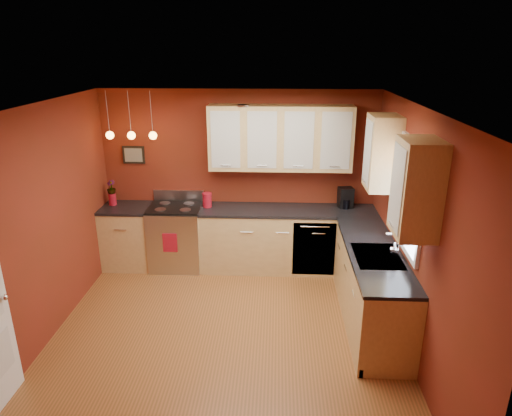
{
  "coord_description": "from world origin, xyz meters",
  "views": [
    {
      "loc": [
        0.56,
        -4.4,
        3.17
      ],
      "look_at": [
        0.3,
        1.0,
        1.24
      ],
      "focal_mm": 32.0,
      "sensor_mm": 36.0,
      "label": 1
    }
  ],
  "objects_px": {
    "sink": "(377,258)",
    "red_canister": "(207,200)",
    "gas_range": "(177,236)",
    "coffee_maker": "(346,198)",
    "soap_pump": "(394,251)"
  },
  "relations": [
    {
      "from": "gas_range",
      "to": "red_canister",
      "type": "relative_size",
      "value": 5.29
    },
    {
      "from": "gas_range",
      "to": "sink",
      "type": "bearing_deg",
      "value": -29.78
    },
    {
      "from": "sink",
      "to": "red_canister",
      "type": "xyz_separation_m",
      "value": [
        -2.15,
        1.55,
        0.13
      ]
    },
    {
      "from": "gas_range",
      "to": "soap_pump",
      "type": "bearing_deg",
      "value": -29.61
    },
    {
      "from": "gas_range",
      "to": "soap_pump",
      "type": "distance_m",
      "value": 3.25
    },
    {
      "from": "sink",
      "to": "coffee_maker",
      "type": "relative_size",
      "value": 2.38
    },
    {
      "from": "gas_range",
      "to": "sink",
      "type": "xyz_separation_m",
      "value": [
        2.62,
        -1.5,
        0.43
      ]
    },
    {
      "from": "gas_range",
      "to": "soap_pump",
      "type": "xyz_separation_m",
      "value": [
        2.78,
        -1.58,
        0.56
      ]
    },
    {
      "from": "red_canister",
      "to": "sink",
      "type": "bearing_deg",
      "value": -35.68
    },
    {
      "from": "sink",
      "to": "soap_pump",
      "type": "relative_size",
      "value": 3.55
    },
    {
      "from": "gas_range",
      "to": "soap_pump",
      "type": "relative_size",
      "value": 5.63
    },
    {
      "from": "sink",
      "to": "red_canister",
      "type": "bearing_deg",
      "value": 144.32
    },
    {
      "from": "coffee_maker",
      "to": "soap_pump",
      "type": "bearing_deg",
      "value": -90.41
    },
    {
      "from": "red_canister",
      "to": "gas_range",
      "type": "bearing_deg",
      "value": -174.6
    },
    {
      "from": "red_canister",
      "to": "coffee_maker",
      "type": "height_order",
      "value": "coffee_maker"
    }
  ]
}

